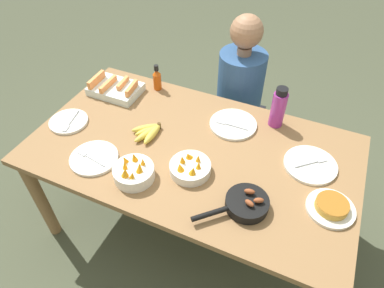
{
  "coord_description": "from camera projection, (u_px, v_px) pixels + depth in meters",
  "views": [
    {
      "loc": [
        0.53,
        -1.16,
        1.99
      ],
      "look_at": [
        0.0,
        0.0,
        0.74
      ],
      "focal_mm": 32.0,
      "sensor_mm": 36.0,
      "label": 1
    }
  ],
  "objects": [
    {
      "name": "skillet",
      "position": [
        246.0,
        204.0,
        1.52
      ],
      "size": [
        0.29,
        0.29,
        0.08
      ],
      "rotation": [
        0.0,
        0.0,
        3.92
      ],
      "color": "black",
      "rests_on": "dining_table"
    },
    {
      "name": "banana_bunch",
      "position": [
        149.0,
        131.0,
        1.87
      ],
      "size": [
        0.15,
        0.19,
        0.04
      ],
      "color": "gold",
      "rests_on": "dining_table"
    },
    {
      "name": "frittata_plate_center",
      "position": [
        331.0,
        207.0,
        1.51
      ],
      "size": [
        0.22,
        0.22,
        0.05
      ],
      "color": "silver",
      "rests_on": "dining_table"
    },
    {
      "name": "hot_sauce_bottle",
      "position": [
        157.0,
        79.0,
        2.14
      ],
      "size": [
        0.05,
        0.05,
        0.17
      ],
      "color": "#C64C0F",
      "rests_on": "dining_table"
    },
    {
      "name": "melon_tray",
      "position": [
        115.0,
        88.0,
        2.14
      ],
      "size": [
        0.31,
        0.21,
        0.1
      ],
      "color": "silver",
      "rests_on": "dining_table"
    },
    {
      "name": "dining_table",
      "position": [
        192.0,
        159.0,
        1.87
      ],
      "size": [
        1.71,
        0.97,
        0.71
      ],
      "color": "olive",
      "rests_on": "ground_plane"
    },
    {
      "name": "ground_plane",
      "position": [
        192.0,
        222.0,
        2.3
      ],
      "size": [
        14.0,
        14.0,
        0.0
      ],
      "primitive_type": "plane",
      "color": "#474C38"
    },
    {
      "name": "empty_plate_mid_edge",
      "position": [
        233.0,
        124.0,
        1.93
      ],
      "size": [
        0.27,
        0.27,
        0.02
      ],
      "color": "silver",
      "rests_on": "dining_table"
    },
    {
      "name": "water_bottle",
      "position": [
        278.0,
        108.0,
        1.87
      ],
      "size": [
        0.08,
        0.08,
        0.24
      ],
      "color": "#992D89",
      "rests_on": "dining_table"
    },
    {
      "name": "fruit_bowl_citrus",
      "position": [
        134.0,
        172.0,
        1.64
      ],
      "size": [
        0.2,
        0.2,
        0.12
      ],
      "color": "silver",
      "rests_on": "dining_table"
    },
    {
      "name": "person_figure",
      "position": [
        238.0,
        107.0,
        2.42
      ],
      "size": [
        0.34,
        0.34,
        1.15
      ],
      "color": "black",
      "rests_on": "ground_plane"
    },
    {
      "name": "empty_plate_near_front",
      "position": [
        94.0,
        158.0,
        1.74
      ],
      "size": [
        0.25,
        0.25,
        0.02
      ],
      "color": "silver",
      "rests_on": "dining_table"
    },
    {
      "name": "fruit_bowl_mango",
      "position": [
        190.0,
        167.0,
        1.67
      ],
      "size": [
        0.2,
        0.2,
        0.1
      ],
      "color": "silver",
      "rests_on": "dining_table"
    },
    {
      "name": "empty_plate_far_left",
      "position": [
        310.0,
        165.0,
        1.71
      ],
      "size": [
        0.26,
        0.26,
        0.02
      ],
      "color": "silver",
      "rests_on": "dining_table"
    },
    {
      "name": "empty_plate_far_right",
      "position": [
        69.0,
        122.0,
        1.95
      ],
      "size": [
        0.22,
        0.22,
        0.02
      ],
      "color": "silver",
      "rests_on": "dining_table"
    }
  ]
}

